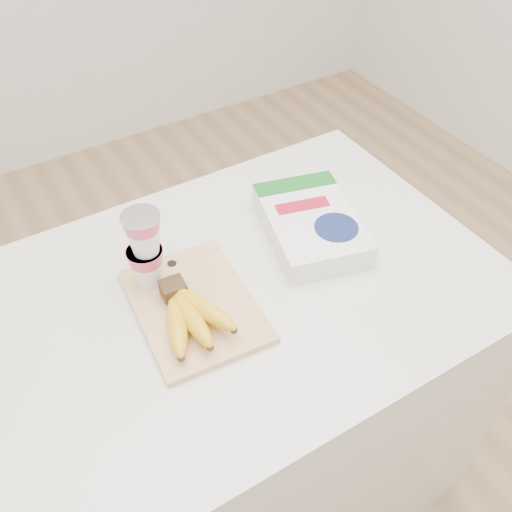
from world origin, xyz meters
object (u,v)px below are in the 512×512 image
at_px(yogurt_stack, 145,248).
at_px(cereal_box, 311,225).
at_px(table, 234,401).
at_px(cutting_board, 194,306).
at_px(bananas, 189,314).

height_order(yogurt_stack, cereal_box, yogurt_stack).
height_order(table, cutting_board, cutting_board).
bearing_deg(cutting_board, cereal_box, 14.89).
distance_m(cutting_board, cereal_box, 0.33).
relative_size(cutting_board, yogurt_stack, 1.73).
distance_m(cutting_board, bananas, 0.06).
xyz_separation_m(bananas, yogurt_stack, (-0.02, 0.14, 0.07)).
distance_m(table, bananas, 0.48).
xyz_separation_m(cutting_board, cereal_box, (0.33, 0.06, 0.02)).
height_order(bananas, cereal_box, bananas).
xyz_separation_m(table, cutting_board, (-0.08, -0.01, 0.44)).
bearing_deg(cereal_box, yogurt_stack, -171.06).
distance_m(bananas, yogurt_stack, 0.16).
bearing_deg(bananas, cutting_board, 55.22).
distance_m(cutting_board, yogurt_stack, 0.15).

